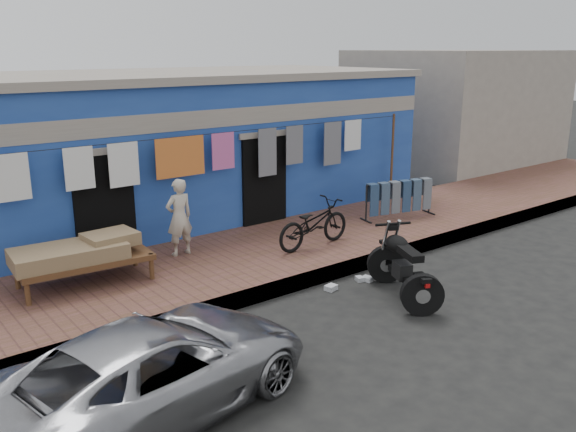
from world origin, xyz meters
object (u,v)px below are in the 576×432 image
object	(u,v)px
charpoy	(85,262)
motorcycle	(404,265)
seated_person	(179,217)
jeans_rack	(399,199)
car	(154,367)
bicycle	(314,219)

from	to	relation	value
charpoy	motorcycle	bearing A→B (deg)	-37.79
motorcycle	seated_person	bearing A→B (deg)	145.84
jeans_rack	car	bearing A→B (deg)	-156.83
seated_person	charpoy	xyz separation A→B (m)	(-1.88, -0.34, -0.34)
jeans_rack	motorcycle	bearing A→B (deg)	-136.89
car	bicycle	bearing A→B (deg)	-70.18
bicycle	charpoy	xyz separation A→B (m)	(-4.08, 0.79, -0.18)
seated_person	motorcycle	bearing A→B (deg)	120.21
seated_person	bicycle	xyz separation A→B (m)	(2.20, -1.13, -0.16)
seated_person	charpoy	world-z (taller)	seated_person
seated_person	jeans_rack	size ratio (longest dim) A/B	0.78
car	charpoy	size ratio (longest dim) A/B	1.73
seated_person	jeans_rack	bearing A→B (deg)	170.39
motorcycle	jeans_rack	distance (m)	3.98
motorcycle	jeans_rack	world-z (taller)	motorcycle
bicycle	motorcycle	size ratio (longest dim) A/B	0.92
seated_person	car	bearing A→B (deg)	56.66
jeans_rack	charpoy	bearing A→B (deg)	176.84
bicycle	charpoy	distance (m)	4.16
bicycle	charpoy	world-z (taller)	bicycle
car	charpoy	world-z (taller)	car
car	charpoy	bearing A→B (deg)	-20.12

